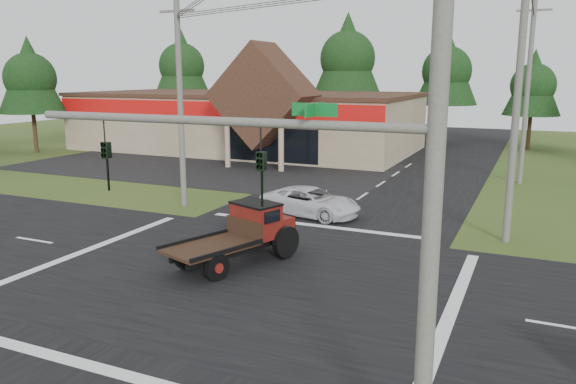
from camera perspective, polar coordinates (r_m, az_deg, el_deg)
The scene contains 18 objects.
ground at distance 19.71m, azimuth -4.42°, elevation -8.42°, with size 120.00×120.00×0.00m, color #314B1B.
road_ns at distance 19.71m, azimuth -4.42°, elevation -8.39°, with size 12.00×120.00×0.02m, color black.
road_ew at distance 19.71m, azimuth -4.42°, elevation -8.38°, with size 120.00×12.00×0.02m, color black.
parking_apron at distance 42.56m, azimuth -8.76°, elevation 2.52°, with size 28.00×14.00×0.02m, color black.
cvs_building at distance 52.13m, azimuth -4.10°, elevation 7.39°, with size 30.40×18.20×9.19m.
traffic_signal_mast at distance 9.54m, azimuth 4.37°, elevation -2.72°, with size 8.12×0.24×7.00m.
utility_pole_nr at distance 8.89m, azimuth 14.76°, elevation 3.82°, with size 2.00×0.30×11.00m.
utility_pole_nw at distance 29.57m, azimuth -10.89°, elevation 8.87°, with size 2.00×0.30×10.50m.
utility_pole_ne at distance 24.23m, azimuth 22.27°, elevation 8.79°, with size 2.00×0.30×11.50m.
utility_pole_n at distance 38.22m, azimuth 23.13°, elevation 9.31°, with size 2.00×0.30×11.20m.
tree_row_a at distance 68.38m, azimuth -10.76°, elevation 12.69°, with size 6.72×6.72×12.12m.
tree_row_b at distance 64.99m, azimuth -2.27°, elevation 11.75°, with size 5.60×5.60×10.10m.
tree_row_c at distance 60.28m, azimuth 6.07°, elevation 13.61°, with size 7.28×7.28×13.13m.
tree_row_d at distance 58.88m, azimuth 15.84°, elevation 11.97°, with size 6.16×6.16×11.11m.
tree_row_e at distance 56.21m, azimuth 23.65°, elevation 10.09°, with size 5.04×5.04×9.09m.
tree_side_w at distance 54.64m, azimuth -24.75°, elevation 10.68°, with size 5.60×5.60×10.10m.
antique_flatbed_truck at distance 20.48m, azimuth -5.44°, elevation -4.42°, with size 2.01×5.25×2.20m, color #5F110D, non-canonical shape.
white_pickup at distance 27.53m, azimuth 2.30°, elevation -1.00°, with size 2.31×5.01×1.39m, color silver.
Camera 1 is at (8.93, -16.20, 6.82)m, focal length 35.00 mm.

